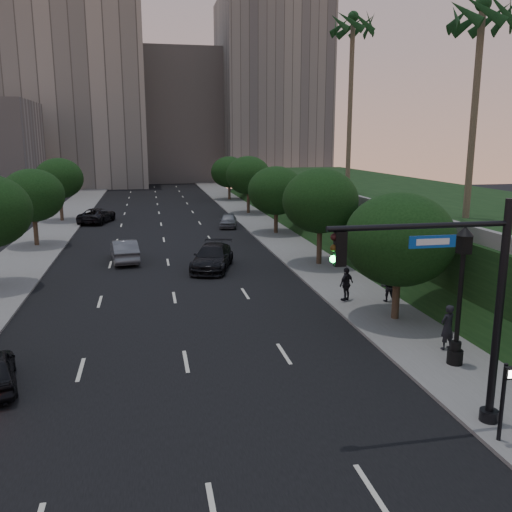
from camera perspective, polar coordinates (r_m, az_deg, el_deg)
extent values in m
plane|color=black|center=(17.53, -6.17, -17.39)|extent=(160.00, 160.00, 0.00)
cube|color=black|center=(46.04, -9.60, 1.24)|extent=(16.00, 140.00, 0.02)
cube|color=slate|center=(47.41, 2.88, 1.79)|extent=(4.50, 140.00, 0.15)
cube|color=slate|center=(46.89, -22.21, 0.78)|extent=(4.50, 140.00, 0.15)
cube|color=black|center=(49.49, 16.83, 3.98)|extent=(18.00, 90.00, 4.00)
cube|color=slate|center=(45.84, 7.52, 6.74)|extent=(0.35, 90.00, 0.70)
cube|color=gray|center=(108.22, -18.76, 15.50)|extent=(26.00, 20.00, 32.00)
cube|color=#A7A099|center=(117.51, -8.02, 14.23)|extent=(22.00, 18.00, 26.00)
cube|color=gray|center=(114.41, 1.54, 16.91)|extent=(20.00, 22.00, 36.00)
cylinder|color=#38281C|center=(26.88, 14.54, -3.74)|extent=(0.36, 0.36, 2.86)
ellipsoid|color=black|center=(26.31, 14.84, 1.71)|extent=(5.20, 5.20, 4.42)
cylinder|color=#38281C|center=(37.70, 6.68, 1.38)|extent=(0.36, 0.36, 3.21)
ellipsoid|color=black|center=(37.26, 6.79, 5.79)|extent=(5.20, 5.20, 4.42)
cylinder|color=#38281C|center=(50.08, 2.11, 3.93)|extent=(0.36, 0.36, 2.86)
ellipsoid|color=black|center=(49.77, 2.13, 6.89)|extent=(5.20, 5.20, 4.42)
cylinder|color=#38281C|center=(63.65, -0.82, 5.87)|extent=(0.36, 0.36, 3.21)
ellipsoid|color=black|center=(63.39, -0.82, 8.50)|extent=(5.20, 5.20, 4.42)
cylinder|color=#38281C|center=(78.39, -2.83, 6.93)|extent=(0.36, 0.36, 2.86)
ellipsoid|color=black|center=(78.19, -2.85, 8.82)|extent=(5.20, 5.20, 4.42)
cylinder|color=#38281C|center=(47.63, -22.19, 2.68)|extent=(0.36, 0.36, 2.99)
ellipsoid|color=black|center=(47.30, -22.45, 5.93)|extent=(5.00, 5.00, 4.25)
cylinder|color=#38281C|center=(61.29, -19.83, 4.93)|extent=(0.36, 0.36, 3.26)
ellipsoid|color=black|center=(61.02, -20.03, 7.68)|extent=(5.00, 5.00, 4.25)
cylinder|color=#4C4233|center=(34.71, 21.97, 13.61)|extent=(0.40, 0.40, 12.00)
cylinder|color=#4C4233|center=(48.44, 9.87, 15.13)|extent=(0.40, 0.40, 14.50)
cylinder|color=black|center=(17.60, 24.16, -5.87)|extent=(0.24, 0.24, 7.00)
cylinder|color=black|center=(18.81, 23.27, -15.35)|extent=(0.56, 0.56, 0.50)
cylinder|color=black|center=(15.56, 16.90, 3.04)|extent=(5.40, 0.16, 0.16)
cube|color=black|center=(14.71, 8.84, 0.74)|extent=(0.32, 0.22, 0.95)
sphere|color=black|center=(14.59, 8.22, 1.99)|extent=(0.20, 0.20, 0.20)
sphere|color=#3F2B0A|center=(14.65, 8.18, 0.83)|extent=(0.20, 0.20, 0.20)
sphere|color=#19F24C|center=(14.71, 8.15, -0.31)|extent=(0.20, 0.20, 0.20)
cube|color=#0D4BB0|center=(15.82, 18.08, 1.45)|extent=(1.40, 0.05, 0.35)
cylinder|color=black|center=(22.58, 20.19, -10.11)|extent=(0.60, 0.60, 0.70)
cylinder|color=black|center=(22.40, 20.28, -8.92)|extent=(0.40, 0.40, 0.40)
cylinder|color=black|center=(21.80, 20.66, -4.13)|extent=(0.18, 0.18, 3.60)
cube|color=black|center=(21.35, 21.07, 1.17)|extent=(0.42, 0.42, 0.70)
cone|color=black|center=(21.26, 21.17, 2.49)|extent=(0.64, 0.64, 0.35)
sphere|color=black|center=(21.23, 21.21, 3.02)|extent=(0.14, 0.14, 0.14)
cylinder|color=black|center=(17.42, 24.47, -14.06)|extent=(0.12, 0.12, 2.50)
cube|color=black|center=(16.86, 25.15, -11.09)|extent=(0.30, 0.14, 0.35)
cube|color=white|center=(16.81, 25.31, -11.18)|extent=(0.18, 0.02, 0.22)
imported|color=#57595E|center=(39.90, -13.69, 0.55)|extent=(2.32, 5.08, 1.62)
imported|color=black|center=(59.34, -16.39, 4.11)|extent=(4.00, 6.11, 1.56)
imported|color=black|center=(36.62, -4.61, -0.15)|extent=(3.85, 6.11, 1.65)
imported|color=slate|center=(54.15, -2.94, 3.77)|extent=(2.35, 4.33, 1.40)
imported|color=black|center=(23.71, 19.49, -7.06)|extent=(0.80, 0.64, 1.89)
imported|color=black|center=(29.70, 13.74, -3.16)|extent=(0.93, 0.82, 1.59)
imported|color=black|center=(29.33, 9.49, -2.92)|extent=(1.14, 0.95, 1.83)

